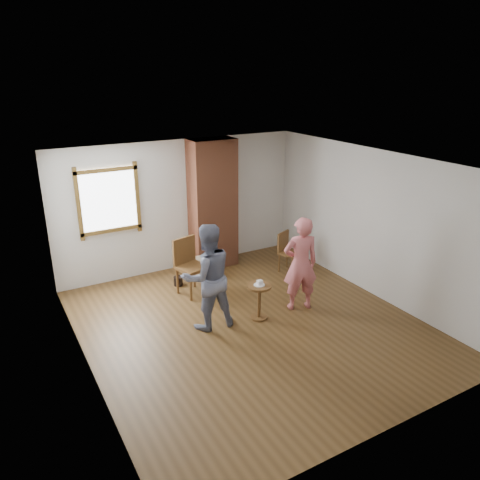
% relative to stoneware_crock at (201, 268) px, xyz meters
% --- Properties ---
extents(ground, '(5.50, 5.50, 0.00)m').
position_rel_stoneware_crock_xyz_m(ground, '(-0.10, -2.05, -0.20)').
color(ground, brown).
rests_on(ground, ground).
extents(room_shell, '(5.04, 5.52, 2.62)m').
position_rel_stoneware_crock_xyz_m(room_shell, '(-0.15, -1.44, 1.61)').
color(room_shell, silver).
rests_on(room_shell, ground).
extents(brick_chimney, '(0.90, 0.50, 2.60)m').
position_rel_stoneware_crock_xyz_m(brick_chimney, '(0.50, 0.45, 1.10)').
color(brick_chimney, '#9C5537').
rests_on(brick_chimney, ground).
extents(stoneware_crock, '(0.31, 0.31, 0.40)m').
position_rel_stoneware_crock_xyz_m(stoneware_crock, '(0.00, 0.00, 0.00)').
color(stoneware_crock, tan).
rests_on(stoneware_crock, ground).
extents(dark_pot, '(0.20, 0.20, 0.17)m').
position_rel_stoneware_crock_xyz_m(dark_pot, '(-0.53, -0.12, -0.11)').
color(dark_pot, black).
rests_on(dark_pot, ground).
extents(dining_chair_left, '(0.58, 0.58, 1.03)m').
position_rel_stoneware_crock_xyz_m(dining_chair_left, '(-0.45, -0.48, 0.38)').
color(dining_chair_left, brown).
rests_on(dining_chair_left, ground).
extents(dining_chair_right, '(0.50, 0.50, 0.81)m').
position_rel_stoneware_crock_xyz_m(dining_chair_right, '(1.64, -0.56, 0.25)').
color(dining_chair_right, brown).
rests_on(dining_chair_right, ground).
extents(side_table, '(0.40, 0.40, 0.60)m').
position_rel_stoneware_crock_xyz_m(side_table, '(0.14, -1.92, 0.20)').
color(side_table, brown).
rests_on(side_table, ground).
extents(cake_plate, '(0.18, 0.18, 0.01)m').
position_rel_stoneware_crock_xyz_m(cake_plate, '(0.14, -1.92, 0.40)').
color(cake_plate, white).
rests_on(cake_plate, side_table).
extents(cake_slice, '(0.08, 0.07, 0.06)m').
position_rel_stoneware_crock_xyz_m(cake_slice, '(0.15, -1.92, 0.44)').
color(cake_slice, white).
rests_on(cake_slice, cake_plate).
extents(man, '(0.87, 0.70, 1.71)m').
position_rel_stoneware_crock_xyz_m(man, '(-0.69, -1.73, 0.66)').
color(man, '#141837').
rests_on(man, ground).
extents(person_pink, '(0.68, 0.55, 1.63)m').
position_rel_stoneware_crock_xyz_m(person_pink, '(0.92, -1.95, 0.61)').
color(person_pink, '#D46A6E').
rests_on(person_pink, ground).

